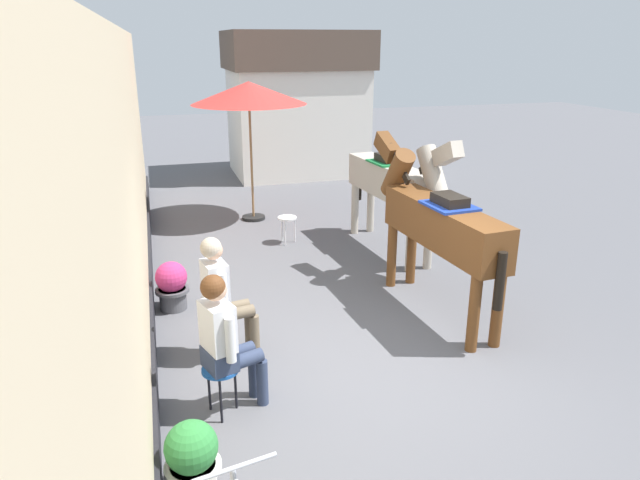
# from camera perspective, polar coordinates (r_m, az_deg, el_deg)

# --- Properties ---
(ground_plane) EXTENTS (40.00, 40.00, 0.00)m
(ground_plane) POSITION_cam_1_polar(r_m,az_deg,el_deg) (8.90, -0.77, -2.51)
(ground_plane) COLOR #56565B
(pub_facade_wall) EXTENTS (0.34, 14.00, 3.40)m
(pub_facade_wall) POSITION_cam_1_polar(r_m,az_deg,el_deg) (6.72, -18.66, 3.05)
(pub_facade_wall) COLOR #CCB793
(pub_facade_wall) RESTS_ON ground_plane
(distant_cottage) EXTENTS (3.40, 2.60, 3.50)m
(distant_cottage) POSITION_cam_1_polar(r_m,az_deg,el_deg) (14.99, -2.33, 13.42)
(distant_cottage) COLOR silver
(distant_cottage) RESTS_ON ground_plane
(seated_visitor_near) EXTENTS (0.61, 0.49, 1.39)m
(seated_visitor_near) POSITION_cam_1_polar(r_m,az_deg,el_deg) (5.29, -9.34, -9.39)
(seated_visitor_near) COLOR #194C99
(seated_visitor_near) RESTS_ON ground_plane
(seated_visitor_far) EXTENTS (0.61, 0.48, 1.39)m
(seated_visitor_far) POSITION_cam_1_polar(r_m,az_deg,el_deg) (6.19, -9.66, -5.04)
(seated_visitor_far) COLOR #194C99
(seated_visitor_far) RESTS_ON ground_plane
(saddled_horse_near) EXTENTS (0.61, 3.00, 2.06)m
(saddled_horse_near) POSITION_cam_1_polar(r_m,az_deg,el_deg) (7.25, 11.48, 1.70)
(saddled_horse_near) COLOR brown
(saddled_horse_near) RESTS_ON ground_plane
(saddled_horse_far) EXTENTS (0.65, 3.00, 2.06)m
(saddled_horse_far) POSITION_cam_1_polar(r_m,az_deg,el_deg) (9.22, 7.31, 5.65)
(saddled_horse_far) COLOR #B2A899
(saddled_horse_far) RESTS_ON ground_plane
(flower_planter_near) EXTENTS (0.43, 0.43, 0.64)m
(flower_planter_near) POSITION_cam_1_polar(r_m,az_deg,el_deg) (4.69, -12.47, -20.31)
(flower_planter_near) COLOR beige
(flower_planter_near) RESTS_ON ground_plane
(flower_planter_far) EXTENTS (0.43, 0.43, 0.64)m
(flower_planter_far) POSITION_cam_1_polar(r_m,az_deg,el_deg) (7.61, -14.39, -4.29)
(flower_planter_far) COLOR #4C4C51
(flower_planter_far) RESTS_ON ground_plane
(cafe_parasol) EXTENTS (2.10, 2.10, 2.58)m
(cafe_parasol) POSITION_cam_1_polar(r_m,az_deg,el_deg) (10.83, -7.03, 14.10)
(cafe_parasol) COLOR black
(cafe_parasol) RESTS_ON ground_plane
(spare_stool_white) EXTENTS (0.32, 0.32, 0.46)m
(spare_stool_white) POSITION_cam_1_polar(r_m,az_deg,el_deg) (9.78, -3.25, 1.95)
(spare_stool_white) COLOR white
(spare_stool_white) RESTS_ON ground_plane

